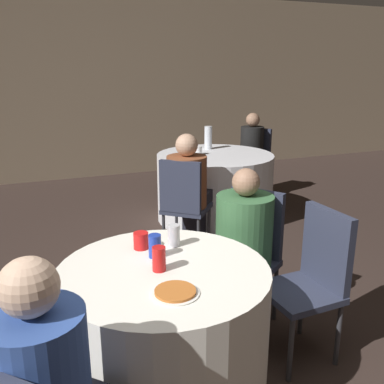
{
  "coord_description": "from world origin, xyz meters",
  "views": [
    {
      "loc": [
        -0.7,
        -1.73,
        1.71
      ],
      "look_at": [
        0.38,
        0.96,
        0.86
      ],
      "focal_mm": 40.0,
      "sensor_mm": 36.0,
      "label": 1
    }
  ],
  "objects_px": {
    "pizza_plate_near": "(175,292)",
    "chair_near_east": "(314,272)",
    "person_black_shirt": "(249,158)",
    "soda_can_red": "(159,259)",
    "bottle_far": "(208,138)",
    "chair_far_southwest": "(183,199)",
    "person_floral_shirt": "(189,190)",
    "table_near": "(165,336)",
    "soda_can_blue": "(155,246)",
    "chair_far_northeast": "(254,157)",
    "soda_can_silver": "(174,235)",
    "person_green_jacket": "(239,250)",
    "chair_near_northeast": "(250,245)",
    "table_far": "(215,187)"
  },
  "relations": [
    {
      "from": "chair_near_northeast",
      "to": "soda_can_silver",
      "type": "distance_m",
      "value": 0.75
    },
    {
      "from": "soda_can_red",
      "to": "bottle_far",
      "type": "distance_m",
      "value": 3.21
    },
    {
      "from": "chair_near_northeast",
      "to": "pizza_plate_near",
      "type": "height_order",
      "value": "chair_near_northeast"
    },
    {
      "from": "person_floral_shirt",
      "to": "soda_can_red",
      "type": "height_order",
      "value": "person_floral_shirt"
    },
    {
      "from": "table_near",
      "to": "chair_far_southwest",
      "type": "xyz_separation_m",
      "value": [
        0.73,
        1.67,
        0.17
      ]
    },
    {
      "from": "table_far",
      "to": "soda_can_silver",
      "type": "height_order",
      "value": "soda_can_silver"
    },
    {
      "from": "table_near",
      "to": "table_far",
      "type": "distance_m",
      "value": 2.87
    },
    {
      "from": "table_far",
      "to": "person_floral_shirt",
      "type": "xyz_separation_m",
      "value": [
        -0.59,
        -0.7,
        0.21
      ]
    },
    {
      "from": "soda_can_blue",
      "to": "bottle_far",
      "type": "relative_size",
      "value": 0.45
    },
    {
      "from": "soda_can_silver",
      "to": "bottle_far",
      "type": "distance_m",
      "value": 2.9
    },
    {
      "from": "table_near",
      "to": "soda_can_red",
      "type": "distance_m",
      "value": 0.44
    },
    {
      "from": "pizza_plate_near",
      "to": "table_near",
      "type": "bearing_deg",
      "value": 84.21
    },
    {
      "from": "chair_far_northeast",
      "to": "pizza_plate_near",
      "type": "distance_m",
      "value": 4.1
    },
    {
      "from": "person_black_shirt",
      "to": "soda_can_silver",
      "type": "distance_m",
      "value": 3.44
    },
    {
      "from": "person_black_shirt",
      "to": "person_green_jacket",
      "type": "distance_m",
      "value": 3.0
    },
    {
      "from": "table_near",
      "to": "table_far",
      "type": "xyz_separation_m",
      "value": [
        1.43,
        2.49,
        0.0
      ]
    },
    {
      "from": "pizza_plate_near",
      "to": "bottle_far",
      "type": "relative_size",
      "value": 0.79
    },
    {
      "from": "pizza_plate_near",
      "to": "chair_near_east",
      "type": "bearing_deg",
      "value": 16.52
    },
    {
      "from": "chair_near_east",
      "to": "soda_can_silver",
      "type": "bearing_deg",
      "value": 73.03
    },
    {
      "from": "person_green_jacket",
      "to": "chair_far_northeast",
      "type": "bearing_deg",
      "value": -65.25
    },
    {
      "from": "soda_can_silver",
      "to": "soda_can_red",
      "type": "distance_m",
      "value": 0.3
    },
    {
      "from": "chair_far_southwest",
      "to": "soda_can_silver",
      "type": "distance_m",
      "value": 1.57
    },
    {
      "from": "person_black_shirt",
      "to": "soda_can_red",
      "type": "distance_m",
      "value": 3.74
    },
    {
      "from": "chair_near_northeast",
      "to": "soda_can_silver",
      "type": "bearing_deg",
      "value": 79.55
    },
    {
      "from": "bottle_far",
      "to": "person_floral_shirt",
      "type": "bearing_deg",
      "value": -122.29
    },
    {
      "from": "table_near",
      "to": "bottle_far",
      "type": "xyz_separation_m",
      "value": [
        1.49,
        2.82,
        0.51
      ]
    },
    {
      "from": "table_near",
      "to": "soda_can_blue",
      "type": "relative_size",
      "value": 8.65
    },
    {
      "from": "chair_far_southwest",
      "to": "bottle_far",
      "type": "bearing_deg",
      "value": 97.03
    },
    {
      "from": "person_floral_shirt",
      "to": "chair_far_southwest",
      "type": "bearing_deg",
      "value": -90.0
    },
    {
      "from": "chair_far_northeast",
      "to": "soda_can_blue",
      "type": "relative_size",
      "value": 7.52
    },
    {
      "from": "person_black_shirt",
      "to": "soda_can_red",
      "type": "height_order",
      "value": "person_black_shirt"
    },
    {
      "from": "table_near",
      "to": "bottle_far",
      "type": "relative_size",
      "value": 3.88
    },
    {
      "from": "chair_far_southwest",
      "to": "person_floral_shirt",
      "type": "xyz_separation_m",
      "value": [
        0.1,
        0.12,
        0.04
      ]
    },
    {
      "from": "chair_near_east",
      "to": "pizza_plate_near",
      "type": "xyz_separation_m",
      "value": [
        -0.97,
        -0.29,
        0.22
      ]
    },
    {
      "from": "chair_near_northeast",
      "to": "pizza_plate_near",
      "type": "distance_m",
      "value": 1.14
    },
    {
      "from": "table_far",
      "to": "soda_can_blue",
      "type": "distance_m",
      "value": 2.78
    },
    {
      "from": "person_green_jacket",
      "to": "bottle_far",
      "type": "xyz_separation_m",
      "value": [
        0.84,
        2.39,
        0.32
      ]
    },
    {
      "from": "chair_near_east",
      "to": "pizza_plate_near",
      "type": "bearing_deg",
      "value": 104.04
    },
    {
      "from": "chair_far_northeast",
      "to": "soda_can_blue",
      "type": "distance_m",
      "value": 3.77
    },
    {
      "from": "table_near",
      "to": "soda_can_red",
      "type": "bearing_deg",
      "value": -161.88
    },
    {
      "from": "table_far",
      "to": "chair_near_northeast",
      "type": "xyz_separation_m",
      "value": [
        -0.64,
        -1.97,
        0.17
      ]
    },
    {
      "from": "table_near",
      "to": "soda_can_red",
      "type": "xyz_separation_m",
      "value": [
        -0.02,
        -0.01,
        0.44
      ]
    },
    {
      "from": "person_floral_shirt",
      "to": "person_green_jacket",
      "type": "xyz_separation_m",
      "value": [
        -0.19,
        -1.36,
        -0.02
      ]
    },
    {
      "from": "table_near",
      "to": "chair_near_northeast",
      "type": "xyz_separation_m",
      "value": [
        0.79,
        0.52,
        0.17
      ]
    },
    {
      "from": "chair_far_southwest",
      "to": "pizza_plate_near",
      "type": "bearing_deg",
      "value": -71.37
    },
    {
      "from": "chair_far_northeast",
      "to": "soda_can_red",
      "type": "xyz_separation_m",
      "value": [
        -2.33,
        -3.13,
        0.27
      ]
    },
    {
      "from": "chair_near_east",
      "to": "soda_can_silver",
      "type": "distance_m",
      "value": 0.87
    },
    {
      "from": "table_far",
      "to": "soda_can_silver",
      "type": "relative_size",
      "value": 10.83
    },
    {
      "from": "person_black_shirt",
      "to": "soda_can_blue",
      "type": "height_order",
      "value": "person_black_shirt"
    },
    {
      "from": "bottle_far",
      "to": "chair_near_northeast",
      "type": "bearing_deg",
      "value": -106.98
    }
  ]
}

